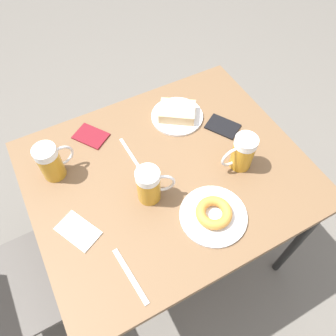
{
  "coord_description": "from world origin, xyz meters",
  "views": [
    {
      "loc": [
        -0.59,
        0.31,
        1.76
      ],
      "look_at": [
        0.0,
        0.0,
        0.78
      ],
      "focal_mm": 35.0,
      "sensor_mm": 36.0,
      "label": 1
    }
  ],
  "objects": [
    {
      "name": "fork",
      "position": [
        0.13,
        0.09,
        0.77
      ],
      "size": [
        0.18,
        0.02,
        0.0
      ],
      "rotation": [
        0.0,
        0.0,
        4.75
      ],
      "color": "silver",
      "rests_on": "table"
    },
    {
      "name": "ground_plane",
      "position": [
        0.0,
        0.0,
        0.0
      ],
      "size": [
        8.0,
        8.0,
        0.0
      ],
      "primitive_type": "plane",
      "color": "#666059"
    },
    {
      "name": "plate_with_donut",
      "position": [
        -0.23,
        -0.05,
        0.78
      ],
      "size": [
        0.23,
        0.23,
        0.04
      ],
      "color": "silver",
      "rests_on": "table"
    },
    {
      "name": "knife",
      "position": [
        -0.28,
        0.28,
        0.77
      ],
      "size": [
        0.2,
        0.04,
        0.0
      ],
      "rotation": [
        0.0,
        0.0,
        4.82
      ],
      "color": "silver",
      "rests_on": "table"
    },
    {
      "name": "passport_near_edge",
      "position": [
        0.09,
        -0.3,
        0.77
      ],
      "size": [
        0.15,
        0.14,
        0.01
      ],
      "rotation": [
        0.0,
        0.0,
        2.12
      ],
      "color": "black",
      "rests_on": "table"
    },
    {
      "name": "table",
      "position": [
        0.0,
        0.0,
        0.7
      ],
      "size": [
        0.83,
        1.0,
        0.76
      ],
      "color": "brown",
      "rests_on": "ground_plane"
    },
    {
      "name": "napkin_folded",
      "position": [
        -0.07,
        0.37,
        0.77
      ],
      "size": [
        0.16,
        0.14,
        0.0
      ],
      "rotation": [
        0.0,
        0.0,
        0.46
      ],
      "color": "white",
      "rests_on": "table"
    },
    {
      "name": "beer_mug_right",
      "position": [
        -0.06,
        0.1,
        0.84
      ],
      "size": [
        0.08,
        0.13,
        0.14
      ],
      "color": "#C68C23",
      "rests_on": "table"
    },
    {
      "name": "beer_mug_center",
      "position": [
        0.18,
        0.36,
        0.84
      ],
      "size": [
        0.08,
        0.13,
        0.14
      ],
      "color": "#C68C23",
      "rests_on": "table"
    },
    {
      "name": "beer_mug_left",
      "position": [
        -0.1,
        -0.25,
        0.84
      ],
      "size": [
        0.08,
        0.13,
        0.14
      ],
      "color": "#C68C23",
      "rests_on": "table"
    },
    {
      "name": "plate_with_cake",
      "position": [
        0.22,
        -0.16,
        0.78
      ],
      "size": [
        0.21,
        0.21,
        0.05
      ],
      "color": "silver",
      "rests_on": "table"
    },
    {
      "name": "passport_far_edge",
      "position": [
        0.29,
        0.19,
        0.77
      ],
      "size": [
        0.15,
        0.14,
        0.01
      ],
      "rotation": [
        0.0,
        0.0,
        2.17
      ],
      "color": "maroon",
      "rests_on": "table"
    }
  ]
}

